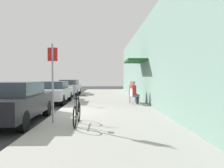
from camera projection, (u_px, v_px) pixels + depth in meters
ground_plane at (56, 114)px, 9.67m from camera, size 60.00×60.00×0.00m
sidewalk_slab at (107, 107)px, 11.74m from camera, size 4.50×32.00×0.12m
building_facade at (152, 61)px, 11.76m from camera, size 1.40×32.00×5.00m
parked_car_0 at (15, 102)px, 7.86m from camera, size 1.80×4.40×1.45m
parked_car_1 at (54, 92)px, 13.90m from camera, size 1.80×4.40×1.36m
parked_car_2 at (69, 87)px, 20.09m from camera, size 1.80×4.40×1.39m
parking_meter at (74, 91)px, 12.10m from camera, size 0.12×0.10×1.32m
street_sign at (53, 77)px, 7.25m from camera, size 0.32×0.06×2.60m
bicycle_0 at (77, 113)px, 6.99m from camera, size 0.46×1.71×0.90m
cafe_chair_0 at (133, 95)px, 12.26m from camera, size 0.51×0.51×0.87m
seated_patron_0 at (134, 92)px, 12.26m from camera, size 0.47×0.42×1.29m
cafe_chair_1 at (131, 94)px, 13.16m from camera, size 0.52×0.52×0.87m
seated_patron_1 at (132, 91)px, 13.15m from camera, size 0.48×0.43×1.29m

